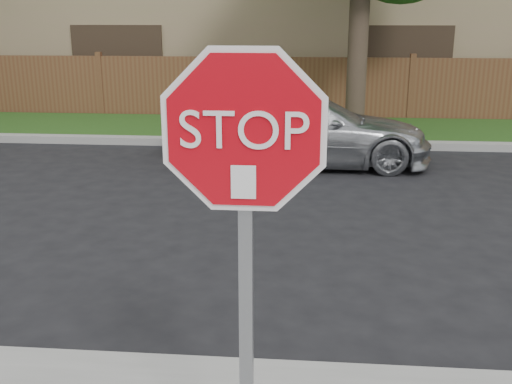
# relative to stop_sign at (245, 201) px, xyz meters

# --- Properties ---
(ground) EXTENTS (90.00, 90.00, 0.00)m
(ground) POSITION_rel_stop_sign_xyz_m (-1.17, 1.48, -1.83)
(ground) COLOR black
(ground) RESTS_ON ground
(far_curb) EXTENTS (70.00, 0.30, 0.15)m
(far_curb) POSITION_rel_stop_sign_xyz_m (-1.17, 9.63, -1.75)
(far_curb) COLOR gray
(far_curb) RESTS_ON ground
(grass_strip) EXTENTS (70.00, 3.00, 0.12)m
(grass_strip) POSITION_rel_stop_sign_xyz_m (-1.17, 11.28, -1.77)
(grass_strip) COLOR #1E4714
(grass_strip) RESTS_ON ground
(fence) EXTENTS (70.00, 0.12, 1.60)m
(fence) POSITION_rel_stop_sign_xyz_m (-1.17, 12.88, -1.03)
(fence) COLOR brown
(fence) RESTS_ON ground
(stop_sign) EXTENTS (1.01, 0.13, 2.55)m
(stop_sign) POSITION_rel_stop_sign_xyz_m (0.00, 0.00, 0.00)
(stop_sign) COLOR gray
(stop_sign) RESTS_ON sidewalk_near
(sedan_right) EXTENTS (4.55, 1.99, 1.30)m
(sedan_right) POSITION_rel_stop_sign_xyz_m (0.22, 8.18, -1.18)
(sedan_right) COLOR #B3B6BA
(sedan_right) RESTS_ON ground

